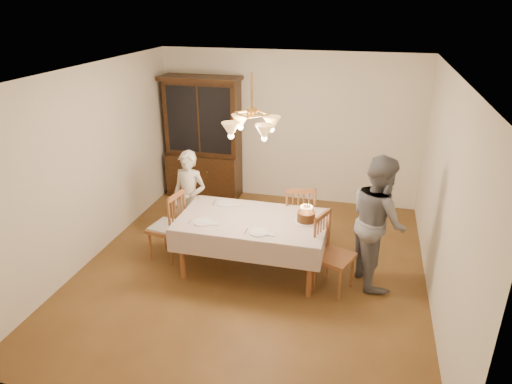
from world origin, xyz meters
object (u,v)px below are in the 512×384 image
(china_hutch, at_px, (203,140))
(elderly_woman, at_px, (190,199))
(birthday_cake, at_px, (306,217))
(dining_table, at_px, (252,224))
(chair_far_side, at_px, (299,220))

(china_hutch, height_order, elderly_woman, china_hutch)
(china_hutch, height_order, birthday_cake, china_hutch)
(dining_table, distance_m, birthday_cake, 0.70)
(dining_table, height_order, elderly_woman, elderly_woman)
(dining_table, xyz_separation_m, china_hutch, (-1.48, 2.25, 0.36))
(chair_far_side, relative_size, birthday_cake, 3.33)
(chair_far_side, relative_size, elderly_woman, 0.70)
(china_hutch, height_order, chair_far_side, china_hutch)
(china_hutch, relative_size, birthday_cake, 7.20)
(dining_table, relative_size, elderly_woman, 1.33)
(dining_table, relative_size, china_hutch, 0.88)
(china_hutch, xyz_separation_m, birthday_cake, (2.17, -2.17, -0.22))
(china_hutch, distance_m, elderly_woman, 1.85)
(birthday_cake, bearing_deg, elderly_woman, 167.06)
(chair_far_side, xyz_separation_m, elderly_woman, (-1.55, -0.25, 0.27))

